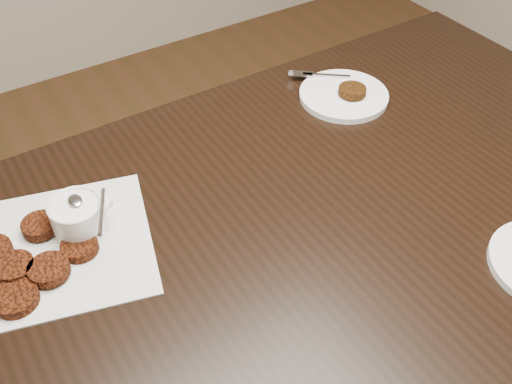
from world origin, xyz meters
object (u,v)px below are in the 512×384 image
Objects in this scene: napkin at (63,247)px; plate_with_patty at (344,93)px; sauce_ramekin at (74,203)px; table at (320,329)px.

plate_with_patty is (0.66, 0.09, 0.01)m from napkin.
napkin is at bearing -153.68° from sauce_ramekin.
sauce_ramekin is at bearing 154.02° from table.
plate_with_patty is at bearing 7.84° from napkin.
table is 7.27× the size of plate_with_patty.
table is 0.60m from napkin.
table is at bearing -130.71° from plate_with_patty.
napkin is (-0.43, 0.17, 0.38)m from table.
plate_with_patty is at bearing 49.29° from table.
plate_with_patty is (0.23, 0.26, 0.39)m from table.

